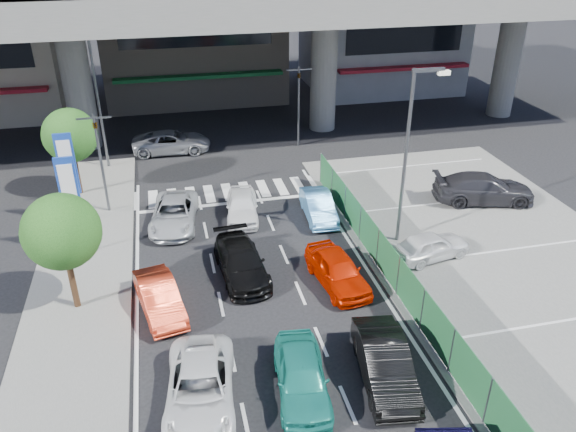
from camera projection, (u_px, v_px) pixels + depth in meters
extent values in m
plane|color=black|center=(277.00, 349.00, 19.62)|extent=(120.00, 120.00, 0.00)
cube|color=#60605D|center=(523.00, 276.00, 23.52)|extent=(12.00, 28.00, 0.06)
cube|color=#60605D|center=(78.00, 307.00, 21.63)|extent=(4.00, 30.00, 0.12)
cylinder|color=slate|center=(78.00, 86.00, 35.04)|extent=(1.80, 1.80, 8.00)
cylinder|color=slate|center=(324.00, 72.00, 38.24)|extent=(1.80, 1.80, 8.00)
cylinder|color=slate|center=(507.00, 62.00, 41.04)|extent=(1.80, 1.80, 8.00)
cube|color=gray|center=(189.00, 0.00, 44.45)|extent=(14.00, 10.00, 15.00)
cube|color=#125E2A|center=(199.00, 75.00, 42.28)|extent=(12.60, 1.60, 0.25)
cube|color=gray|center=(382.00, 15.00, 47.49)|extent=(12.00, 10.00, 12.00)
cube|color=maroon|center=(402.00, 67.00, 44.61)|extent=(10.80, 1.60, 0.25)
cube|color=black|center=(407.00, 17.00, 42.89)|extent=(9.60, 0.10, 5.40)
cylinder|color=#595B60|center=(102.00, 165.00, 27.47)|extent=(0.14, 0.14, 5.20)
cube|color=#595B60|center=(94.00, 118.00, 26.34)|extent=(1.60, 0.08, 0.08)
imported|color=black|center=(95.00, 124.00, 26.48)|extent=(0.26, 1.24, 0.50)
cylinder|color=#595B60|center=(299.00, 107.00, 35.82)|extent=(0.14, 0.14, 5.20)
cube|color=#595B60|center=(299.00, 70.00, 34.69)|extent=(1.60, 0.08, 0.08)
imported|color=black|center=(299.00, 74.00, 34.83)|extent=(0.26, 1.24, 0.50)
cylinder|color=#595B60|center=(405.00, 161.00, 24.29)|extent=(0.16, 0.16, 8.00)
cube|color=#595B60|center=(428.00, 70.00, 22.57)|extent=(1.40, 0.15, 0.15)
cube|color=silver|center=(444.00, 73.00, 22.78)|extent=(0.50, 0.22, 0.18)
cylinder|color=#595B60|center=(99.00, 103.00, 31.91)|extent=(0.16, 0.16, 8.00)
cube|color=#595B60|center=(99.00, 31.00, 30.19)|extent=(1.40, 0.15, 0.15)
cube|color=silver|center=(113.00, 34.00, 30.40)|extent=(0.50, 0.22, 0.18)
cylinder|color=#595B60|center=(78.00, 234.00, 24.54)|extent=(0.10, 0.10, 2.20)
cube|color=#163898|center=(69.00, 190.00, 23.55)|extent=(0.80, 0.12, 3.00)
cube|color=white|center=(69.00, 191.00, 23.49)|extent=(0.60, 0.02, 2.40)
cylinder|color=#595B60|center=(75.00, 204.00, 27.04)|extent=(0.10, 0.10, 2.20)
cube|color=#163898|center=(67.00, 164.00, 26.05)|extent=(0.80, 0.12, 3.00)
cube|color=white|center=(67.00, 165.00, 25.99)|extent=(0.60, 0.02, 2.40)
cylinder|color=#382314|center=(73.00, 282.00, 21.10)|extent=(0.24, 0.24, 2.40)
sphere|color=#164012|center=(62.00, 232.00, 20.06)|extent=(2.80, 2.80, 2.80)
cylinder|color=#382314|center=(77.00, 174.00, 29.96)|extent=(0.24, 0.24, 2.40)
sphere|color=#164012|center=(70.00, 135.00, 28.92)|extent=(2.80, 2.80, 2.80)
imported|color=white|center=(200.00, 388.00, 17.15)|extent=(2.60, 4.72, 1.25)
imported|color=#1D897B|center=(302.00, 376.00, 17.52)|extent=(2.05, 4.09, 1.34)
imported|color=black|center=(385.00, 363.00, 18.00)|extent=(2.04, 4.35, 1.38)
imported|color=red|center=(159.00, 297.00, 21.21)|extent=(2.06, 3.99, 1.25)
imported|color=black|center=(241.00, 262.00, 23.36)|extent=(2.11, 4.54, 1.28)
imported|color=#C21A00|center=(337.00, 270.00, 22.78)|extent=(2.10, 4.15, 1.35)
imported|color=#AEB1B6|center=(174.00, 214.00, 27.22)|extent=(2.74, 4.79, 1.26)
imported|color=white|center=(242.00, 206.00, 27.90)|extent=(2.03, 3.98, 1.30)
imported|color=#4A8FCC|center=(318.00, 206.00, 27.91)|extent=(1.53, 3.82, 1.24)
imported|color=gray|center=(172.00, 142.00, 35.74)|extent=(5.01, 2.51, 1.36)
imported|color=silver|center=(430.00, 246.00, 24.47)|extent=(3.80, 2.14, 1.22)
imported|color=#2A292E|center=(484.00, 188.00, 29.32)|extent=(5.55, 3.27, 1.51)
cone|color=#E44E0C|center=(420.00, 251.00, 24.58)|extent=(0.48, 0.48, 0.73)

